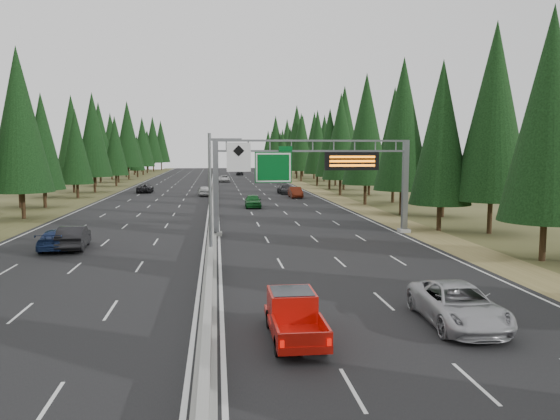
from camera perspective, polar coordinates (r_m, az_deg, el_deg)
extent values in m
cube|color=black|center=(89.61, -6.90, 1.73)|extent=(32.00, 260.00, 0.08)
cube|color=olive|center=(91.29, 4.34, 1.84)|extent=(3.60, 260.00, 0.06)
cube|color=#43441F|center=(91.44, -18.13, 1.55)|extent=(3.60, 260.00, 0.06)
cube|color=gray|center=(89.60, -6.91, 1.85)|extent=(0.70, 260.00, 0.30)
cube|color=gray|center=(89.57, -6.91, 2.11)|extent=(0.30, 260.00, 0.60)
cube|color=slate|center=(44.45, -6.72, 2.30)|extent=(0.45, 0.45, 7.80)
cube|color=gray|center=(44.86, -6.66, -2.49)|extent=(0.90, 0.90, 0.30)
cube|color=slate|center=(47.17, 12.93, 2.41)|extent=(0.45, 0.45, 7.80)
cube|color=gray|center=(47.56, 12.82, -2.10)|extent=(0.90, 0.90, 0.30)
cube|color=slate|center=(45.05, 3.44, 7.24)|extent=(15.85, 0.35, 0.16)
cube|color=slate|center=(45.04, 3.43, 6.18)|extent=(15.85, 0.35, 0.16)
cube|color=#054C19|center=(44.35, -0.71, 4.47)|extent=(3.00, 0.10, 2.50)
cube|color=silver|center=(44.29, -0.70, 4.46)|extent=(2.85, 0.02, 2.35)
cube|color=#054C19|center=(44.45, 0.58, 6.40)|extent=(1.10, 0.10, 0.45)
cube|color=black|center=(45.43, 7.51, 5.09)|extent=(4.50, 0.40, 1.50)
cube|color=orange|center=(45.21, 7.59, 5.52)|extent=(3.80, 0.02, 0.18)
cube|color=orange|center=(45.22, 7.58, 5.08)|extent=(3.80, 0.02, 0.18)
cube|color=orange|center=(45.23, 7.57, 4.64)|extent=(3.80, 0.02, 0.18)
cylinder|color=slate|center=(34.47, -7.30, 1.33)|extent=(0.20, 0.20, 8.00)
cube|color=gray|center=(35.02, -7.21, -5.04)|extent=(0.50, 0.50, 0.20)
cube|color=slate|center=(34.36, -5.70, 7.34)|extent=(2.00, 0.15, 0.15)
cube|color=silver|center=(34.26, -4.34, 5.52)|extent=(1.50, 0.06, 1.80)
cylinder|color=black|center=(38.50, 25.77, -2.94)|extent=(0.40, 0.40, 2.55)
cone|color=black|center=(38.14, 26.34, 8.96)|extent=(5.73, 5.73, 13.37)
cylinder|color=black|center=(49.46, 16.28, -0.77)|extent=(0.40, 0.40, 2.36)
cone|color=black|center=(49.14, 16.54, 7.79)|extent=(5.31, 5.31, 12.38)
cylinder|color=black|center=(49.36, 21.06, -0.69)|extent=(0.40, 0.40, 2.82)
cone|color=black|center=(49.15, 21.47, 9.56)|extent=(6.34, 6.34, 14.79)
cylinder|color=black|center=(60.95, 12.54, 0.77)|extent=(0.40, 0.40, 2.71)
cone|color=black|center=(60.75, 12.73, 8.76)|extent=(6.10, 6.10, 14.24)
cylinder|color=black|center=(60.04, 16.59, 0.31)|extent=(0.40, 0.40, 2.14)
cone|color=black|center=(59.75, 16.79, 6.70)|extent=(4.81, 4.81, 11.23)
cylinder|color=black|center=(71.12, 8.88, 1.60)|extent=(0.40, 0.40, 2.68)
cone|color=black|center=(70.94, 8.99, 8.36)|extent=(6.04, 6.04, 14.09)
cylinder|color=black|center=(75.34, 11.70, 1.72)|extent=(0.40, 0.40, 2.47)
cone|color=black|center=(75.14, 11.83, 7.61)|extent=(5.57, 5.57, 12.99)
cylinder|color=black|center=(85.61, 6.31, 2.36)|extent=(0.40, 0.40, 2.54)
cone|color=black|center=(85.45, 6.37, 7.67)|extent=(5.71, 5.71, 13.31)
cylinder|color=black|center=(87.19, 9.26, 2.15)|extent=(0.40, 0.40, 1.84)
cone|color=black|center=(86.97, 9.33, 5.93)|extent=(4.14, 4.14, 9.65)
cylinder|color=black|center=(99.51, 5.18, 2.85)|extent=(0.40, 0.40, 2.34)
cone|color=black|center=(99.35, 5.23, 7.06)|extent=(5.26, 5.26, 12.27)
cylinder|color=black|center=(98.53, 6.67, 2.97)|extent=(0.40, 0.40, 2.95)
cone|color=black|center=(98.44, 6.74, 8.33)|extent=(6.63, 6.63, 15.47)
cylinder|color=black|center=(109.70, 3.90, 3.19)|extent=(0.40, 0.40, 2.40)
cone|color=black|center=(109.56, 3.93, 7.11)|extent=(5.40, 5.40, 12.61)
cylinder|color=black|center=(110.16, 5.81, 3.12)|extent=(0.40, 0.40, 2.18)
cone|color=black|center=(110.01, 5.85, 6.67)|extent=(4.90, 4.90, 11.44)
cylinder|color=black|center=(124.02, 2.22, 3.56)|extent=(0.40, 0.40, 2.48)
cone|color=black|center=(123.90, 2.23, 7.14)|extent=(5.57, 5.57, 12.99)
cylinder|color=black|center=(125.63, 4.62, 3.57)|extent=(0.40, 0.40, 2.42)
cone|color=black|center=(125.51, 4.66, 7.02)|extent=(5.44, 5.44, 12.70)
cylinder|color=black|center=(138.95, 1.75, 3.95)|extent=(0.40, 0.40, 2.95)
cone|color=black|center=(138.89, 1.76, 7.76)|extent=(6.65, 6.65, 15.51)
cylinder|color=black|center=(135.97, 3.57, 3.82)|extent=(0.40, 0.40, 2.64)
cone|color=black|center=(135.88, 3.60, 7.30)|extent=(5.94, 5.94, 13.86)
cylinder|color=black|center=(151.09, 1.05, 3.99)|extent=(0.40, 0.40, 2.17)
cone|color=black|center=(150.98, 1.06, 6.55)|extent=(4.87, 4.87, 11.37)
cylinder|color=black|center=(148.76, 2.37, 4.04)|extent=(0.40, 0.40, 2.66)
cone|color=black|center=(148.68, 2.39, 7.24)|extent=(5.98, 5.98, 13.95)
cylinder|color=black|center=(163.42, 0.25, 4.15)|extent=(0.40, 0.40, 2.14)
cone|color=black|center=(163.31, 0.26, 6.49)|extent=(4.81, 4.81, 11.22)
cylinder|color=black|center=(165.46, 1.62, 4.15)|extent=(0.40, 0.40, 1.99)
cone|color=black|center=(165.35, 1.63, 6.30)|extent=(4.47, 4.47, 10.43)
cylinder|color=black|center=(176.90, -0.45, 4.43)|extent=(0.40, 0.40, 2.91)
cone|color=black|center=(176.85, -0.46, 7.38)|extent=(6.56, 6.56, 15.30)
cylinder|color=black|center=(175.65, 0.74, 4.39)|extent=(0.40, 0.40, 2.74)
cone|color=black|center=(175.59, 0.75, 7.18)|extent=(6.16, 6.16, 14.37)
cylinder|color=black|center=(190.03, -0.85, 4.46)|extent=(0.40, 0.40, 2.24)
cone|color=black|center=(189.95, -0.85, 6.57)|extent=(5.05, 5.05, 11.78)
cylinder|color=black|center=(190.31, 0.60, 4.41)|extent=(0.40, 0.40, 1.94)
cone|color=black|center=(190.22, 0.60, 6.24)|extent=(4.36, 4.36, 10.17)
cylinder|color=black|center=(200.43, -1.24, 4.56)|extent=(0.40, 0.40, 2.31)
cone|color=black|center=(200.34, -1.24, 6.62)|extent=(5.19, 5.19, 12.11)
cylinder|color=black|center=(202.82, 0.03, 4.57)|extent=(0.40, 0.40, 2.22)
cone|color=black|center=(202.74, 0.03, 6.53)|extent=(5.00, 5.00, 11.68)
cylinder|color=black|center=(61.62, -25.23, 0.42)|extent=(0.40, 0.40, 2.79)
cone|color=black|center=(61.44, -25.61, 8.53)|extent=(6.27, 6.27, 14.64)
cylinder|color=black|center=(73.01, -23.36, 1.10)|extent=(0.40, 0.40, 2.24)
cone|color=black|center=(72.78, -23.60, 6.60)|extent=(5.04, 5.04, 11.77)
cylinder|color=black|center=(74.02, -25.49, 1.28)|extent=(0.40, 0.40, 2.78)
cone|color=black|center=(73.87, -25.80, 8.01)|extent=(6.26, 6.26, 14.61)
cylinder|color=black|center=(86.15, -20.38, 1.88)|extent=(0.40, 0.40, 2.10)
cone|color=black|center=(85.95, -20.55, 6.24)|extent=(4.72, 4.72, 11.02)
cylinder|color=black|center=(88.27, -23.32, 1.95)|extent=(0.40, 0.40, 2.39)
cone|color=black|center=(88.10, -23.53, 6.81)|extent=(5.38, 5.38, 12.56)
cylinder|color=black|center=(96.61, -18.79, 2.54)|extent=(0.40, 0.40, 2.66)
cone|color=black|center=(96.48, -18.96, 7.48)|extent=(5.99, 5.99, 13.99)
cylinder|color=black|center=(97.61, -20.72, 2.48)|extent=(0.40, 0.40, 2.59)
cone|color=black|center=(97.48, -20.91, 7.24)|extent=(5.83, 5.83, 13.61)
cylinder|color=black|center=(111.61, -16.74, 2.94)|extent=(0.40, 0.40, 2.20)
cone|color=black|center=(111.46, -16.85, 6.46)|extent=(4.94, 4.94, 11.53)
cylinder|color=black|center=(112.43, -18.72, 2.95)|extent=(0.40, 0.40, 2.41)
cone|color=black|center=(112.29, -18.86, 6.79)|extent=(5.43, 5.43, 12.67)
cylinder|color=black|center=(125.16, -16.52, 3.20)|extent=(0.40, 0.40, 1.88)
cone|color=black|center=(125.01, -16.60, 5.89)|extent=(4.23, 4.23, 9.86)
cylinder|color=black|center=(126.20, -18.24, 3.38)|extent=(0.40, 0.40, 2.81)
cone|color=black|center=(126.11, -18.38, 7.36)|extent=(6.32, 6.32, 14.75)
cylinder|color=black|center=(138.09, -15.53, 3.73)|extent=(0.40, 0.40, 3.03)
cone|color=black|center=(138.04, -15.64, 7.66)|extent=(6.82, 6.82, 15.90)
cylinder|color=black|center=(139.21, -17.16, 3.60)|extent=(0.40, 0.40, 2.58)
cone|color=black|center=(139.12, -17.27, 6.93)|extent=(5.81, 5.81, 13.56)
cylinder|color=black|center=(150.30, -14.65, 3.70)|extent=(0.40, 0.40, 1.76)
cone|color=black|center=(150.18, -14.71, 5.80)|extent=(3.97, 3.97, 9.25)
cylinder|color=black|center=(151.41, -15.77, 3.75)|extent=(0.40, 0.40, 2.12)
cone|color=black|center=(151.30, -15.84, 6.26)|extent=(4.77, 4.77, 11.13)
cylinder|color=black|center=(162.99, -14.11, 4.05)|extent=(0.40, 0.40, 2.66)
cone|color=black|center=(162.92, -14.19, 6.97)|extent=(5.99, 5.99, 13.97)
cylinder|color=black|center=(163.04, -14.98, 3.91)|extent=(0.40, 0.40, 2.01)
cone|color=black|center=(162.93, -15.04, 6.12)|extent=(4.53, 4.53, 10.57)
cylinder|color=black|center=(175.26, -13.69, 4.11)|extent=(0.40, 0.40, 2.10)
cone|color=black|center=(175.16, -13.75, 6.26)|extent=(4.73, 4.73, 11.04)
cylinder|color=black|center=(176.16, -14.86, 4.04)|extent=(0.40, 0.40, 1.82)
cone|color=black|center=(176.06, -14.91, 5.89)|extent=(4.10, 4.10, 9.56)
cylinder|color=black|center=(189.12, -13.08, 4.40)|extent=(0.40, 0.40, 2.95)
cone|color=black|center=(189.08, -13.15, 7.19)|extent=(6.64, 6.64, 15.49)
cylinder|color=black|center=(188.92, -14.26, 4.26)|extent=(0.40, 0.40, 2.28)
cone|color=black|center=(188.84, -14.32, 6.42)|extent=(5.13, 5.13, 11.97)
cylinder|color=black|center=(201.22, -12.28, 4.50)|extent=(0.40, 0.40, 2.85)
cone|color=black|center=(201.17, -12.34, 7.03)|extent=(6.40, 6.40, 14.94)
cylinder|color=black|center=(204.26, -13.62, 4.41)|extent=(0.40, 0.40, 2.29)
cone|color=black|center=(204.18, -13.67, 6.42)|extent=(5.15, 5.15, 12.01)
imported|color=#A8A8AC|center=(23.15, 18.11, -9.39)|extent=(2.91, 5.89, 1.61)
cylinder|color=black|center=(18.97, -0.14, -13.98)|extent=(0.27, 0.72, 0.72)
cylinder|color=black|center=(19.19, 4.54, -13.76)|extent=(0.27, 0.72, 0.72)
cylinder|color=black|center=(21.76, -1.05, -11.30)|extent=(0.27, 0.72, 0.72)
cylinder|color=black|center=(21.96, 3.01, -11.15)|extent=(0.27, 0.72, 0.72)
cube|color=#B6120B|center=(20.45, 1.54, -12.07)|extent=(1.80, 5.04, 0.27)
cube|color=#B6120B|center=(21.03, 1.23, -9.75)|extent=(1.71, 1.98, 0.99)
cube|color=black|center=(20.95, 1.23, -9.04)|extent=(1.53, 1.71, 0.49)
cube|color=#B6120B|center=(18.97, -0.48, -12.53)|extent=(0.09, 2.16, 0.54)
cube|color=#B6120B|center=(19.22, 4.71, -12.30)|extent=(0.09, 2.16, 0.54)
cube|color=#B6120B|center=(18.07, 2.67, -13.51)|extent=(1.80, 0.09, 0.54)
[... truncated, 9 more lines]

